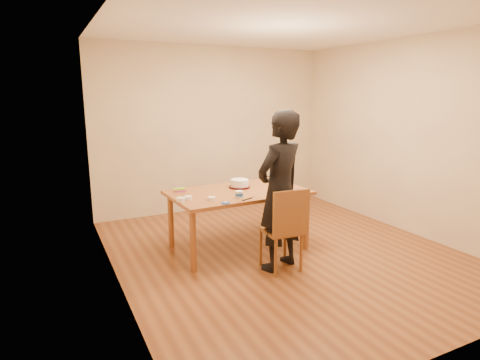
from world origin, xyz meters
name	(u,v)px	position (x,y,z in m)	size (l,w,h in m)	color
room_shell	(272,142)	(0.00, 0.34, 1.35)	(4.00, 4.50, 2.70)	brown
dining_table	(238,193)	(-0.45, 0.38, 0.73)	(1.68, 1.00, 0.04)	brown
dining_chair	(281,231)	(-0.30, -0.39, 0.45)	(0.38, 0.38, 0.04)	brown
cake_plate	(240,187)	(-0.36, 0.53, 0.76)	(0.27, 0.27, 0.02)	red
cake	(240,183)	(-0.36, 0.53, 0.81)	(0.24, 0.24, 0.08)	white
frosting_dome	(240,179)	(-0.36, 0.53, 0.86)	(0.23, 0.23, 0.03)	white
frosting_tub	(239,194)	(-0.59, 0.08, 0.79)	(0.09, 0.09, 0.08)	white
frosting_lid	(225,203)	(-0.84, -0.08, 0.76)	(0.10, 0.10, 0.01)	#193BA7
frosting_dollop	(225,202)	(-0.84, -0.08, 0.77)	(0.04, 0.04, 0.02)	white
ramekin_green	(211,199)	(-0.92, 0.11, 0.77)	(0.08, 0.08, 0.04)	white
ramekin_yellow	(188,198)	(-1.16, 0.25, 0.77)	(0.09, 0.09, 0.04)	white
ramekin_multi	(181,200)	(-1.25, 0.22, 0.77)	(0.09, 0.09, 0.04)	white
candy_box_pink	(180,191)	(-1.11, 0.67, 0.76)	(0.14, 0.07, 0.02)	#E034B8
candy_box_green	(180,189)	(-1.12, 0.67, 0.78)	(0.14, 0.07, 0.02)	green
spatula	(248,199)	(-0.54, -0.04, 0.76)	(0.18, 0.02, 0.01)	black
person	(280,191)	(-0.30, -0.35, 0.89)	(0.65, 0.43, 1.78)	black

